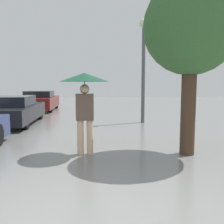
# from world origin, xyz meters

# --- Properties ---
(pedestrian) EXTENTS (1.14, 1.14, 1.91)m
(pedestrian) POSITION_xyz_m (-0.21, 3.22, 1.54)
(pedestrian) COLOR beige
(pedestrian) RESTS_ON ground_plane
(parked_car_middle) EXTENTS (1.85, 4.33, 1.17)m
(parked_car_middle) POSITION_xyz_m (-3.28, 8.03, 0.56)
(parked_car_middle) COLOR black
(parked_car_middle) RESTS_ON ground_plane
(parked_car_farthest) EXTENTS (1.84, 4.37, 1.24)m
(parked_car_farthest) POSITION_xyz_m (-3.21, 13.58, 0.59)
(parked_car_farthest) COLOR maroon
(parked_car_farthest) RESTS_ON ground_plane
(tree) EXTENTS (2.16, 2.16, 4.01)m
(tree) POSITION_xyz_m (2.19, 3.01, 2.88)
(tree) COLOR #473323
(tree) RESTS_ON ground_plane
(street_lamp) EXTENTS (0.40, 0.40, 4.36)m
(street_lamp) POSITION_xyz_m (2.19, 7.95, 2.89)
(street_lamp) COLOR #515456
(street_lamp) RESTS_ON ground_plane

